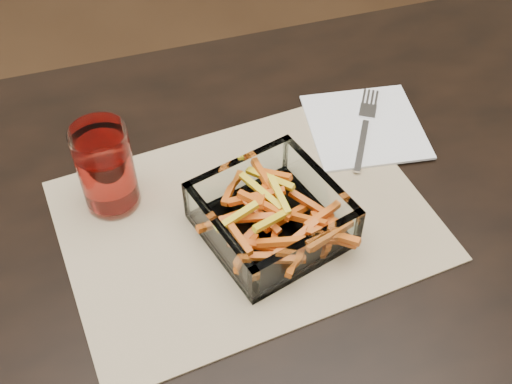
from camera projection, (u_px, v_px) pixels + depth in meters
dining_table at (355, 275)px, 0.86m from camera, size 1.60×0.90×0.75m
placemat at (246, 220)px, 0.81m from camera, size 0.48×0.38×0.00m
glass_bowl at (271, 217)px, 0.78m from camera, size 0.19×0.19×0.06m
tumbler at (107, 171)px, 0.79m from camera, size 0.07×0.07×0.12m
napkin at (365, 126)px, 0.92m from camera, size 0.18×0.18×0.00m
fork at (365, 125)px, 0.92m from camera, size 0.10×0.16×0.00m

